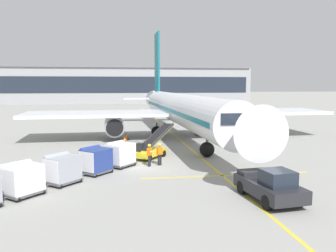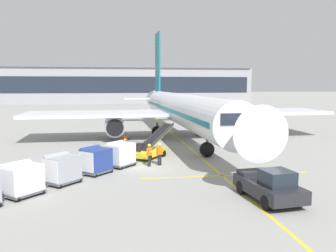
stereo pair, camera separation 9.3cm
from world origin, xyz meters
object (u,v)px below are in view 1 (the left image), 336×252
(parked_airplane, at_px, (180,109))
(baggage_cart_fourth, at_px, (22,179))
(baggage_cart_third, at_px, (62,168))
(pushback_tug, at_px, (270,185))
(ground_crew_by_loader, at_px, (149,154))
(safety_cone_engine_keepout, at_px, (124,140))
(safety_cone_nose_mark, at_px, (125,137))
(belt_loader, at_px, (151,148))
(ground_crew_by_carts, at_px, (160,153))
(safety_cone_wingtip, at_px, (126,136))
(baggage_cart_second, at_px, (95,160))
(baggage_cart_lead, at_px, (120,154))

(parked_airplane, relative_size, baggage_cart_fourth, 17.52)
(baggage_cart_third, xyz_separation_m, pushback_tug, (11.62, -4.97, -0.17))
(ground_crew_by_loader, relative_size, safety_cone_engine_keepout, 2.84)
(pushback_tug, xyz_separation_m, safety_cone_nose_mark, (-7.16, 22.25, -0.50))
(belt_loader, relative_size, ground_crew_by_loader, 2.90)
(safety_cone_engine_keepout, bearing_deg, pushback_tug, -70.25)
(baggage_cart_third, xyz_separation_m, ground_crew_by_carts, (6.76, 4.26, -0.00))
(baggage_cart_fourth, bearing_deg, ground_crew_by_carts, 36.88)
(ground_crew_by_carts, height_order, safety_cone_nose_mark, ground_crew_by_carts)
(belt_loader, xyz_separation_m, baggage_cart_fourth, (-8.21, -9.40, 0.17))
(safety_cone_wingtip, bearing_deg, ground_crew_by_loader, -84.45)
(ground_crew_by_carts, bearing_deg, safety_cone_nose_mark, 100.03)
(belt_loader, relative_size, pushback_tug, 1.10)
(parked_airplane, bearing_deg, pushback_tug, -88.41)
(baggage_cart_fourth, relative_size, ground_crew_by_loader, 1.48)
(parked_airplane, xyz_separation_m, baggage_cart_second, (-9.01, -16.25, -2.42))
(baggage_cart_second, bearing_deg, baggage_cart_fourth, -130.28)
(baggage_cart_fourth, xyz_separation_m, safety_cone_engine_keepout, (6.16, 17.59, -0.70))
(baggage_cart_second, height_order, safety_cone_nose_mark, baggage_cart_second)
(parked_airplane, distance_m, safety_cone_wingtip, 7.10)
(belt_loader, distance_m, baggage_cart_lead, 3.97)
(pushback_tug, bearing_deg, safety_cone_engine_keepout, 109.75)
(pushback_tug, bearing_deg, ground_crew_by_loader, 122.41)
(parked_airplane, bearing_deg, baggage_cart_lead, -116.93)
(ground_crew_by_loader, height_order, safety_cone_wingtip, ground_crew_by_loader)
(pushback_tug, distance_m, safety_cone_nose_mark, 23.38)
(belt_loader, height_order, ground_crew_by_carts, belt_loader)
(baggage_cart_lead, xyz_separation_m, baggage_cart_second, (-1.75, -1.96, 0.00))
(baggage_cart_fourth, bearing_deg, ground_crew_by_loader, 38.48)
(baggage_cart_second, height_order, ground_crew_by_loader, baggage_cart_second)
(ground_crew_by_loader, bearing_deg, baggage_cart_second, -156.88)
(belt_loader, height_order, baggage_cart_fourth, belt_loader)
(belt_loader, bearing_deg, baggage_cart_fourth, -131.14)
(parked_airplane, bearing_deg, safety_cone_wingtip, -175.34)
(parked_airplane, height_order, baggage_cart_second, parked_airplane)
(baggage_cart_third, distance_m, safety_cone_wingtip, 18.60)
(belt_loader, bearing_deg, safety_cone_nose_mark, 100.70)
(belt_loader, height_order, safety_cone_nose_mark, belt_loader)
(parked_airplane, distance_m, baggage_cart_fourth, 24.50)
(baggage_cart_lead, xyz_separation_m, baggage_cart_fourth, (-5.55, -6.45, 0.00))
(baggage_cart_second, bearing_deg, baggage_cart_third, -130.49)
(parked_airplane, bearing_deg, ground_crew_by_carts, -106.42)
(baggage_cart_fourth, distance_m, pushback_tug, 13.75)
(baggage_cart_third, relative_size, baggage_cart_fourth, 1.00)
(ground_crew_by_loader, distance_m, safety_cone_engine_keepout, 11.54)
(baggage_cart_second, xyz_separation_m, baggage_cart_third, (-1.95, -2.29, 0.00))
(baggage_cart_third, relative_size, safety_cone_nose_mark, 3.80)
(baggage_cart_third, relative_size, safety_cone_wingtip, 3.33)
(ground_crew_by_loader, height_order, safety_cone_engine_keepout, ground_crew_by_loader)
(baggage_cart_third, height_order, safety_cone_nose_mark, baggage_cart_third)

